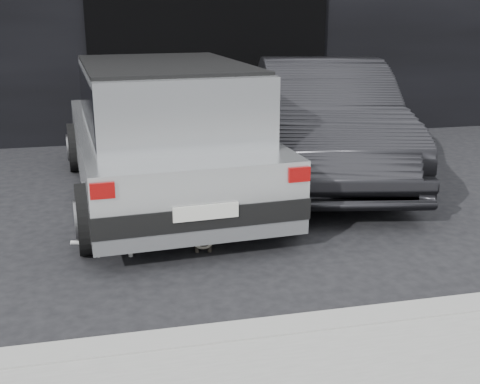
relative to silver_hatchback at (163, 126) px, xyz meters
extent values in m
plane|color=black|center=(0.14, -0.79, -0.88)|extent=(80.00, 80.00, 0.00)
cube|color=black|center=(1.14, 3.20, 0.42)|extent=(4.00, 0.10, 2.60)
cube|color=gray|center=(1.14, -3.39, -0.82)|extent=(18.00, 0.25, 0.12)
cube|color=#B5B8BA|center=(-0.01, 0.11, -0.34)|extent=(2.22, 4.46, 0.69)
cube|color=#B5B8BA|center=(0.01, -0.11, 0.35)|extent=(1.89, 3.00, 0.69)
cube|color=black|center=(0.01, -0.11, 0.35)|extent=(1.89, 2.89, 0.56)
cube|color=black|center=(0.13, -1.98, -0.44)|extent=(1.96, 0.31, 0.20)
cube|color=black|center=(-0.14, 2.20, -0.44)|extent=(1.96, 0.31, 0.20)
cube|color=silver|center=(0.14, -2.07, -0.37)|extent=(0.58, 0.06, 0.13)
cube|color=#8C0707|center=(-0.72, -2.12, -0.10)|extent=(0.20, 0.05, 0.13)
cube|color=#8C0707|center=(0.99, -2.01, -0.10)|extent=(0.20, 0.05, 0.13)
cube|color=black|center=(0.01, -0.11, 0.72)|extent=(1.87, 2.71, 0.03)
cylinder|color=black|center=(-0.85, -1.51, -0.55)|extent=(0.29, 0.68, 0.67)
cylinder|color=slate|center=(-0.98, -1.51, -0.55)|extent=(0.05, 0.37, 0.37)
cylinder|color=black|center=(1.04, -1.38, -0.55)|extent=(0.29, 0.68, 0.67)
cylinder|color=slate|center=(1.17, -1.37, -0.55)|extent=(0.05, 0.37, 0.37)
cylinder|color=black|center=(-1.05, 1.55, -0.55)|extent=(0.29, 0.68, 0.67)
cylinder|color=slate|center=(-1.18, 1.54, -0.55)|extent=(0.05, 0.37, 0.37)
cylinder|color=black|center=(0.84, 1.67, -0.55)|extent=(0.29, 0.68, 0.67)
cylinder|color=slate|center=(0.97, 1.68, -0.55)|extent=(0.05, 0.37, 0.37)
imported|color=black|center=(2.22, 0.66, -0.12)|extent=(2.48, 4.86, 1.53)
ellipsoid|color=beige|center=(0.18, -1.59, -0.78)|extent=(0.29, 0.50, 0.18)
ellipsoid|color=beige|center=(0.16, -1.71, -0.76)|extent=(0.23, 0.23, 0.17)
ellipsoid|color=black|center=(0.15, -1.83, -0.72)|extent=(0.15, 0.13, 0.12)
sphere|color=black|center=(0.14, -1.89, -0.73)|extent=(0.05, 0.05, 0.05)
cone|color=black|center=(0.19, -1.82, -0.67)|extent=(0.05, 0.06, 0.06)
cone|color=black|center=(0.12, -1.82, -0.67)|extent=(0.05, 0.06, 0.06)
cylinder|color=black|center=(0.22, -1.74, -0.85)|extent=(0.04, 0.04, 0.06)
cylinder|color=black|center=(0.10, -1.72, -0.85)|extent=(0.04, 0.04, 0.06)
cylinder|color=black|center=(0.25, -1.46, -0.85)|extent=(0.04, 0.04, 0.06)
cylinder|color=black|center=(0.13, -1.44, -0.85)|extent=(0.04, 0.04, 0.06)
cylinder|color=black|center=(0.20, -1.33, -0.81)|extent=(0.10, 0.26, 0.08)
ellipsoid|color=white|center=(-0.64, -1.59, -0.72)|extent=(0.54, 0.35, 0.22)
ellipsoid|color=white|center=(-0.52, -1.62, -0.70)|extent=(0.26, 0.26, 0.18)
ellipsoid|color=silver|center=(-0.39, -1.64, -0.63)|extent=(0.15, 0.16, 0.13)
sphere|color=silver|center=(-0.34, -1.66, -0.63)|extent=(0.06, 0.06, 0.06)
cone|color=silver|center=(-0.40, -1.61, -0.57)|extent=(0.07, 0.06, 0.07)
cone|color=silver|center=(-0.41, -1.68, -0.57)|extent=(0.07, 0.06, 0.07)
cylinder|color=silver|center=(-0.49, -1.56, -0.82)|extent=(0.04, 0.04, 0.12)
cylinder|color=silver|center=(-0.51, -1.68, -0.82)|extent=(0.04, 0.04, 0.12)
cylinder|color=silver|center=(-0.77, -1.50, -0.82)|extent=(0.04, 0.04, 0.12)
cylinder|color=silver|center=(-0.80, -1.62, -0.82)|extent=(0.04, 0.04, 0.12)
cylinder|color=silver|center=(-0.91, -1.54, -0.77)|extent=(0.28, 0.08, 0.08)
ellipsoid|color=gray|center=(-0.74, -1.60, -0.70)|extent=(0.21, 0.17, 0.09)
camera|label=1|loc=(-0.67, -6.90, 1.33)|focal=45.00mm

